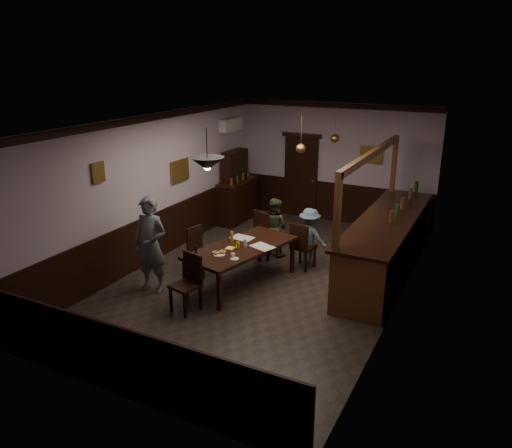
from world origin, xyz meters
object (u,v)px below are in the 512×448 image
Objects in this scene: chair_side at (199,249)px; pendant_iron at (207,164)px; chair_far_right at (301,244)px; bar_counter at (386,244)px; person_standing at (151,245)px; person_seated_left at (274,226)px; chair_near at (188,280)px; sideboard at (237,193)px; coffee_cup at (233,255)px; dining_table at (241,249)px; chair_far_left at (266,232)px; soda_can at (238,245)px; pendant_brass_far at (335,138)px; pendant_brass_mid at (301,148)px; person_seated_right at (309,237)px.

chair_side is 1.37× the size of pendant_iron.
chair_far_right is 1.64m from bar_counter.
chair_far_right is 2.96m from person_standing.
chair_near is at bearing 101.00° from person_seated_left.
coffee_cup is at bearing -61.69° from sideboard.
dining_table is 1.36m from chair_far_right.
coffee_cup is 0.02× the size of bar_counter.
chair_far_left is at bearing 57.28° from person_standing.
pendant_iron reaches higher than soda_can.
chair_far_right is at bearing -86.18° from pendant_brass_far.
pendant_iron reaches higher than coffee_cup.
chair_far_left is 1.08× the size of chair_far_right.
pendant_brass_mid is (0.69, 3.10, 1.76)m from chair_near.
pendant_iron is (-2.47, -2.46, 1.81)m from bar_counter.
chair_far_left is 1.87m from pendant_brass_mid.
bar_counter is (2.36, 0.07, -0.01)m from person_seated_left.
pendant_iron is (-0.19, -0.78, 1.73)m from dining_table.
coffee_cup is 1.66m from pendant_iron.
pendant_brass_far is at bearing 60.16° from person_standing.
dining_table is at bearing 66.53° from chair_far_right.
bar_counter is (2.14, 2.25, -0.19)m from coffee_cup.
chair_near is 1.23m from soda_can.
person_seated_right is at bearing -177.91° from person_seated_left.
sideboard is 2.25× the size of pendant_brass_mid.
pendant_brass_mid is at bearing -117.02° from chair_far_left.
chair_far_left is at bearing 99.93° from chair_near.
chair_side is at bearing 129.57° from chair_near.
chair_side is (-1.69, -1.11, -0.01)m from chair_far_right.
chair_side is 0.54× the size of person_standing.
soda_can is 0.15× the size of pendant_brass_far.
chair_far_left is 2.63m from chair_near.
person_seated_right is 1.51m from bar_counter.
coffee_cup is at bearing 77.82° from person_seated_right.
chair_far_right is at bearing 79.82° from chair_near.
soda_can is at bearing 117.42° from chair_far_left.
sideboard is 2.25× the size of pendant_brass_far.
sideboard is at bearing 120.48° from dining_table.
chair_far_left is 1.05× the size of chair_near.
coffee_cup is (-0.60, -1.69, 0.27)m from chair_far_right.
bar_counter is at bearing -44.70° from pendant_brass_far.
bar_counter is (4.20, -1.58, -0.12)m from sideboard.
chair_near is 0.54× the size of sideboard.
chair_far_left is at bearing -110.22° from pendant_brass_far.
chair_far_left reaches higher than chair_near.
pendant_iron is at bearing 110.82° from chair_far_left.
dining_table is 1.64m from person_standing.
dining_table is 3.42× the size of pendant_iron.
chair_side is at bearing -114.70° from pendant_brass_far.
chair_far_left is 1.49m from soda_can.
pendant_iron is at bearing -125.74° from chair_side.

